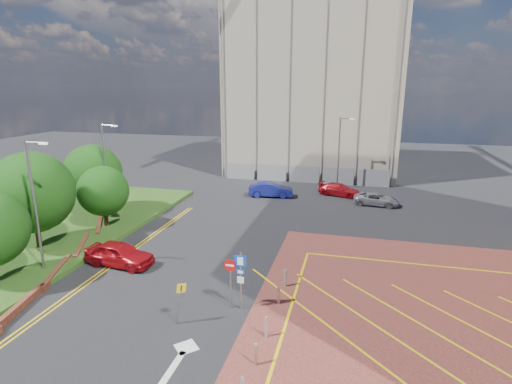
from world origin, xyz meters
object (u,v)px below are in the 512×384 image
at_px(car_red_left, 119,254).
at_px(car_blue_back, 271,190).
at_px(lamp_left_near, 35,202).
at_px(lamp_back, 340,151).
at_px(tree_d, 93,173).
at_px(warning_sign, 179,298).
at_px(car_silver_back, 376,199).
at_px(tree_c, 103,191).
at_px(car_red_back, 339,190).
at_px(tree_b, 32,192).
at_px(sign_cluster, 237,275).
at_px(lamp_left_far, 106,168).

xyz_separation_m(car_red_left, car_blue_back, (6.04, 18.63, -0.02)).
xyz_separation_m(lamp_left_near, lamp_back, (16.50, 26.00, -0.30)).
relative_size(tree_d, car_red_left, 1.33).
relative_size(warning_sign, car_silver_back, 0.52).
relative_size(tree_c, car_red_left, 1.07).
distance_m(warning_sign, car_silver_back, 25.45).
bearing_deg(car_red_back, lamp_back, 21.59).
bearing_deg(warning_sign, tree_b, 155.91).
distance_m(sign_cluster, warning_sign, 3.09).
distance_m(lamp_left_near, lamp_left_far, 10.20).
bearing_deg(tree_d, lamp_left_near, -69.65).
relative_size(tree_c, lamp_back, 0.61).
distance_m(lamp_left_far, car_red_back, 23.23).
distance_m(tree_c, sign_cluster, 16.53).
bearing_deg(car_red_back, lamp_left_far, 140.45).
bearing_deg(car_silver_back, lamp_left_near, 140.78).
bearing_deg(car_red_back, tree_c, 145.77).
relative_size(lamp_left_far, sign_cluster, 2.50).
distance_m(lamp_left_near, car_silver_back, 29.14).
relative_size(car_red_back, car_silver_back, 1.03).
bearing_deg(car_red_back, lamp_left_near, 159.61).
distance_m(tree_b, sign_cluster, 16.46).
height_order(tree_b, car_silver_back, tree_b).
bearing_deg(tree_d, warning_sign, -44.03).
bearing_deg(sign_cluster, lamp_left_far, 143.18).
distance_m(tree_b, tree_d, 8.07).
bearing_deg(lamp_left_near, tree_d, 110.35).
distance_m(lamp_back, car_silver_back, 7.89).
relative_size(lamp_back, sign_cluster, 2.50).
bearing_deg(tree_d, car_red_left, -48.10).
bearing_deg(car_blue_back, warning_sign, 173.84).
distance_m(lamp_back, car_blue_back, 9.16).
bearing_deg(tree_d, tree_b, -82.87).
height_order(sign_cluster, car_blue_back, sign_cluster).
bearing_deg(tree_d, tree_c, -45.00).
distance_m(tree_c, car_red_left, 7.95).
xyz_separation_m(tree_b, lamp_left_near, (3.08, -3.00, 0.42)).
xyz_separation_m(tree_c, lamp_back, (17.58, 18.00, 1.17)).
bearing_deg(lamp_left_near, warning_sign, -16.26).
xyz_separation_m(sign_cluster, car_red_left, (-8.91, 3.23, -1.18)).
relative_size(tree_b, sign_cluster, 2.11).
height_order(lamp_back, sign_cluster, lamp_back).
bearing_deg(sign_cluster, tree_b, 165.74).
distance_m(lamp_left_near, sign_cluster, 13.04).
relative_size(tree_d, lamp_back, 0.76).
xyz_separation_m(tree_b, car_red_back, (19.88, 20.03, -3.59)).
distance_m(lamp_left_far, car_silver_back, 25.07).
relative_size(car_red_left, car_blue_back, 0.99).
xyz_separation_m(tree_d, lamp_back, (20.58, 15.00, 0.49)).
bearing_deg(tree_b, lamp_left_far, 81.23).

